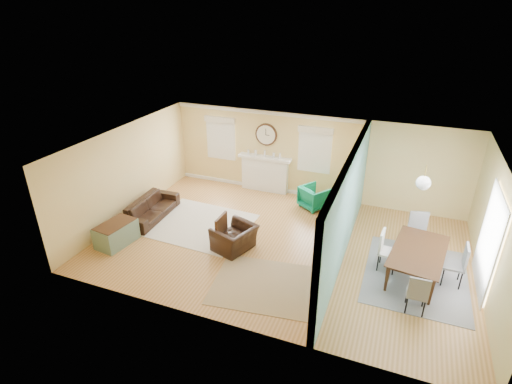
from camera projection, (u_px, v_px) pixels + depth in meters
floor at (281, 244)px, 10.10m from camera, size 9.00×9.00×0.00m
wall_back at (313, 157)px, 12.06m from camera, size 9.00×0.02×2.60m
wall_front at (230, 269)px, 7.02m from camera, size 9.00×0.02×2.60m
wall_left at (127, 172)px, 11.01m from camera, size 0.02×6.00×2.60m
wall_right at (494, 234)px, 8.07m from camera, size 0.02×6.00×2.60m
ceiling at (284, 147)px, 8.98m from camera, size 9.00×6.00×0.02m
partition at (348, 202)px, 9.26m from camera, size 0.17×6.00×2.60m
fireplace at (265, 173)px, 12.75m from camera, size 1.70×0.30×1.17m
wall_clock at (266, 135)px, 12.28m from camera, size 0.70×0.07×0.70m
window_left at (221, 135)px, 12.86m from camera, size 1.05×0.13×1.42m
window_right at (315, 147)px, 11.85m from camera, size 1.05×0.13×1.42m
french_doors at (489, 242)px, 8.17m from camera, size 0.06×1.70×2.20m
pendant at (423, 183)px, 8.17m from camera, size 0.30×0.30×0.55m
rug_cream at (200, 224)px, 10.99m from camera, size 2.75×2.42×0.01m
rug_jute at (264, 285)px, 8.65m from camera, size 2.43×2.09×0.01m
rug_grey at (416, 276)px, 8.94m from camera, size 2.17×2.71×0.01m
sofa at (151, 208)px, 11.25m from camera, size 0.85×1.98×0.57m
eames_chair at (235, 238)px, 9.78m from camera, size 1.11×1.19×0.63m
green_chair at (314, 197)px, 11.78m from camera, size 1.00×1.01×0.67m
trunk at (116, 234)px, 10.03m from camera, size 0.74×1.07×0.58m
credenza at (339, 212)px, 10.83m from camera, size 0.49×1.45×0.80m
tv at (341, 189)px, 10.54m from camera, size 0.25×1.00×0.57m
garden_stool at (333, 238)px, 9.91m from camera, size 0.35×0.35×0.51m
potted_plant at (334, 222)px, 9.71m from camera, size 0.33×0.37×0.40m
dining_table at (418, 264)px, 8.80m from camera, size 1.34×2.05×0.67m
dining_chair_n at (419, 231)px, 9.55m from camera, size 0.55×0.55×1.01m
dining_chair_s at (418, 289)px, 7.73m from camera, size 0.40×0.40×0.89m
dining_chair_w at (389, 248)px, 8.94m from camera, size 0.46×0.46×0.96m
dining_chair_e at (455, 261)px, 8.47m from camera, size 0.44×0.44×0.99m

